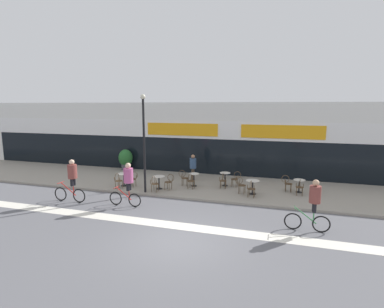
{
  "coord_description": "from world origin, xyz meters",
  "views": [
    {
      "loc": [
        3.38,
        -9.39,
        4.75
      ],
      "look_at": [
        -1.54,
        6.67,
        2.01
      ],
      "focal_mm": 28.0,
      "sensor_mm": 36.0,
      "label": 1
    }
  ],
  "objects_px": {
    "cafe_chair_2_near": "(191,180)",
    "planter_pot": "(126,159)",
    "cyclist_1": "(313,202)",
    "cafe_chair_5_near": "(300,186)",
    "cyclist_2": "(128,181)",
    "bistro_table_2": "(194,177)",
    "pedestrian_near_end": "(193,165)",
    "cafe_chair_0_near": "(118,180)",
    "cafe_chair_4_side": "(241,184)",
    "cafe_chair_2_side": "(184,177)",
    "cafe_chair_5_side": "(287,182)",
    "cafe_chair_3_side": "(236,178)",
    "cafe_chair_1_side": "(169,181)",
    "cafe_chair_1_near": "(154,183)",
    "lamp_post": "(144,137)",
    "bistro_table_5": "(299,183)",
    "cafe_chair_4_near": "(251,188)",
    "bistro_table_3": "(225,177)",
    "cafe_chair_3_near": "(223,180)",
    "bistro_table_1": "(159,180)",
    "cyclist_0": "(72,178)",
    "cafe_chair_0_side": "(133,178)",
    "bistro_table_4": "(253,184)",
    "bistro_table_0": "(124,177)"
  },
  "relations": [
    {
      "from": "cafe_chair_2_near",
      "to": "planter_pot",
      "type": "relative_size",
      "value": 0.6
    },
    {
      "from": "cyclist_1",
      "to": "cafe_chair_5_near",
      "type": "bearing_deg",
      "value": -86.78
    },
    {
      "from": "planter_pot",
      "to": "cyclist_2",
      "type": "relative_size",
      "value": 0.71
    },
    {
      "from": "bistro_table_2",
      "to": "pedestrian_near_end",
      "type": "xyz_separation_m",
      "value": [
        -0.51,
        1.47,
        0.42
      ]
    },
    {
      "from": "cafe_chair_2_near",
      "to": "cafe_chair_0_near",
      "type": "bearing_deg",
      "value": 113.46
    },
    {
      "from": "cafe_chair_4_side",
      "to": "cyclist_1",
      "type": "distance_m",
      "value": 5.06
    },
    {
      "from": "cafe_chair_2_side",
      "to": "cafe_chair_5_side",
      "type": "height_order",
      "value": "same"
    },
    {
      "from": "planter_pot",
      "to": "bistro_table_2",
      "type": "bearing_deg",
      "value": -25.01
    },
    {
      "from": "cafe_chair_3_side",
      "to": "bistro_table_2",
      "type": "bearing_deg",
      "value": 20.54
    },
    {
      "from": "cafe_chair_3_side",
      "to": "planter_pot",
      "type": "xyz_separation_m",
      "value": [
        -8.32,
        2.19,
        0.29
      ]
    },
    {
      "from": "cyclist_2",
      "to": "cyclist_1",
      "type": "bearing_deg",
      "value": 175.58
    },
    {
      "from": "cafe_chair_1_side",
      "to": "pedestrian_near_end",
      "type": "bearing_deg",
      "value": -93.85
    },
    {
      "from": "cafe_chair_1_near",
      "to": "pedestrian_near_end",
      "type": "bearing_deg",
      "value": -18.73
    },
    {
      "from": "cafe_chair_4_side",
      "to": "lamp_post",
      "type": "relative_size",
      "value": 0.17
    },
    {
      "from": "cafe_chair_5_side",
      "to": "cafe_chair_1_side",
      "type": "bearing_deg",
      "value": -169.28
    },
    {
      "from": "bistro_table_5",
      "to": "cafe_chair_4_side",
      "type": "relative_size",
      "value": 0.78
    },
    {
      "from": "cafe_chair_3_side",
      "to": "cafe_chair_4_near",
      "type": "relative_size",
      "value": 1.0
    },
    {
      "from": "bistro_table_3",
      "to": "lamp_post",
      "type": "xyz_separation_m",
      "value": [
        -3.87,
        -2.53,
        2.45
      ]
    },
    {
      "from": "cafe_chair_2_near",
      "to": "cyclist_2",
      "type": "relative_size",
      "value": 0.43
    },
    {
      "from": "cafe_chair_3_near",
      "to": "cafe_chair_4_near",
      "type": "bearing_deg",
      "value": -129.17
    },
    {
      "from": "bistro_table_1",
      "to": "cyclist_1",
      "type": "height_order",
      "value": "cyclist_1"
    },
    {
      "from": "cafe_chair_3_side",
      "to": "lamp_post",
      "type": "relative_size",
      "value": 0.17
    },
    {
      "from": "cafe_chair_4_near",
      "to": "cyclist_0",
      "type": "height_order",
      "value": "cyclist_0"
    },
    {
      "from": "cafe_chair_0_side",
      "to": "lamp_post",
      "type": "xyz_separation_m",
      "value": [
        1.11,
        -0.76,
        2.48
      ]
    },
    {
      "from": "cafe_chair_2_near",
      "to": "cafe_chair_5_near",
      "type": "bearing_deg",
      "value": -78.63
    },
    {
      "from": "cafe_chair_0_side",
      "to": "cafe_chair_4_near",
      "type": "distance_m",
      "value": 6.67
    },
    {
      "from": "bistro_table_4",
      "to": "cafe_chair_0_near",
      "type": "relative_size",
      "value": 0.83
    },
    {
      "from": "bistro_table_1",
      "to": "bistro_table_3",
      "type": "height_order",
      "value": "bistro_table_3"
    },
    {
      "from": "cafe_chair_5_side",
      "to": "cafe_chair_0_side",
      "type": "bearing_deg",
      "value": -172.81
    },
    {
      "from": "bistro_table_0",
      "to": "cafe_chair_1_near",
      "type": "xyz_separation_m",
      "value": [
        2.2,
        -0.61,
        -0.01
      ]
    },
    {
      "from": "cafe_chair_1_near",
      "to": "cafe_chair_2_near",
      "type": "distance_m",
      "value": 2.04
    },
    {
      "from": "cafe_chair_3_near",
      "to": "cyclist_0",
      "type": "xyz_separation_m",
      "value": [
        -6.73,
        -4.15,
        0.61
      ]
    },
    {
      "from": "cafe_chair_0_near",
      "to": "cafe_chair_2_near",
      "type": "distance_m",
      "value": 4.06
    },
    {
      "from": "bistro_table_2",
      "to": "cafe_chair_1_near",
      "type": "height_order",
      "value": "cafe_chair_1_near"
    },
    {
      "from": "cafe_chair_2_side",
      "to": "cafe_chair_3_near",
      "type": "xyz_separation_m",
      "value": [
        2.33,
        -0.01,
        0.0
      ]
    },
    {
      "from": "cafe_chair_5_side",
      "to": "lamp_post",
      "type": "height_order",
      "value": "lamp_post"
    },
    {
      "from": "bistro_table_3",
      "to": "cafe_chair_1_side",
      "type": "height_order",
      "value": "cafe_chair_1_side"
    },
    {
      "from": "bistro_table_5",
      "to": "cafe_chair_0_near",
      "type": "distance_m",
      "value": 9.92
    },
    {
      "from": "bistro_table_0",
      "to": "bistro_table_4",
      "type": "bearing_deg",
      "value": 4.14
    },
    {
      "from": "cafe_chair_2_side",
      "to": "cyclist_2",
      "type": "bearing_deg",
      "value": -115.83
    },
    {
      "from": "bistro_table_4",
      "to": "pedestrian_near_end",
      "type": "bearing_deg",
      "value": 151.91
    },
    {
      "from": "cafe_chair_1_side",
      "to": "bistro_table_3",
      "type": "bearing_deg",
      "value": -139.2
    },
    {
      "from": "cafe_chair_1_side",
      "to": "cafe_chair_4_near",
      "type": "distance_m",
      "value": 4.47
    },
    {
      "from": "bistro_table_1",
      "to": "cafe_chair_2_side",
      "type": "xyz_separation_m",
      "value": [
        1.08,
        1.13,
        -0.0
      ]
    },
    {
      "from": "planter_pot",
      "to": "pedestrian_near_end",
      "type": "xyz_separation_m",
      "value": [
        5.49,
        -1.33,
        0.14
      ]
    },
    {
      "from": "cafe_chair_2_side",
      "to": "cafe_chair_5_near",
      "type": "relative_size",
      "value": 1.0
    },
    {
      "from": "cafe_chair_2_side",
      "to": "lamp_post",
      "type": "height_order",
      "value": "lamp_post"
    },
    {
      "from": "cyclist_0",
      "to": "cafe_chair_5_side",
      "type": "bearing_deg",
      "value": -156.88
    },
    {
      "from": "cafe_chair_5_near",
      "to": "cyclist_1",
      "type": "height_order",
      "value": "cyclist_1"
    },
    {
      "from": "cafe_chair_4_side",
      "to": "pedestrian_near_end",
      "type": "distance_m",
      "value": 3.91
    }
  ]
}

